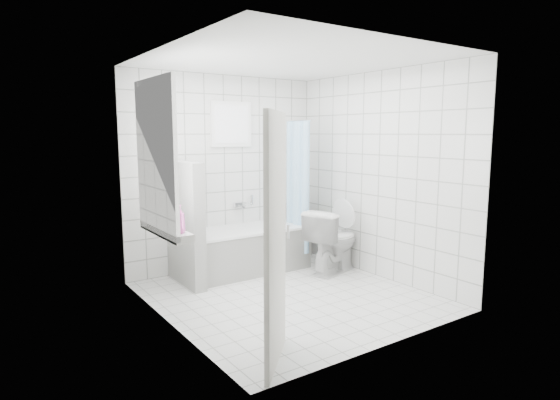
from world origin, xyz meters
TOP-DOWN VIEW (x-y plane):
  - ground at (0.00, 0.00)m, footprint 3.00×3.00m
  - ceiling at (0.00, 0.00)m, footprint 3.00×3.00m
  - wall_back at (0.00, 1.50)m, footprint 2.80×0.02m
  - wall_front at (0.00, -1.50)m, footprint 2.80×0.02m
  - wall_left at (-1.40, 0.00)m, footprint 0.02×3.00m
  - wall_right at (1.40, 0.00)m, footprint 0.02×3.00m
  - window_left at (-1.35, 0.30)m, footprint 0.01×0.90m
  - window_back at (0.10, 1.46)m, footprint 0.50×0.01m
  - window_sill at (-1.31, 0.30)m, footprint 0.18×1.02m
  - door at (-0.98, -1.19)m, footprint 0.58×0.61m
  - bathtub at (0.11, 1.12)m, footprint 1.63×0.77m
  - partition_wall at (-0.77, 1.07)m, footprint 0.15×0.85m
  - tiled_ledge at (1.13, 1.38)m, footprint 0.40×0.24m
  - toilet at (1.03, 0.43)m, footprint 0.94×0.70m
  - curtain_rod at (0.86, 1.10)m, footprint 0.02×0.80m
  - shower_curtain at (0.86, 0.97)m, footprint 0.14×0.48m
  - tub_faucet at (0.21, 1.46)m, footprint 0.18×0.06m
  - sill_bottles at (-1.30, 0.24)m, footprint 0.17×0.76m
  - ledge_bottles at (1.14, 1.36)m, footprint 0.17×0.17m

SIDE VIEW (x-z plane):
  - ground at x=0.00m, z-range 0.00..0.00m
  - tiled_ledge at x=1.13m, z-range 0.00..0.55m
  - bathtub at x=0.11m, z-range 0.00..0.58m
  - toilet at x=1.03m, z-range 0.00..0.85m
  - ledge_bottles at x=1.14m, z-range 0.54..0.80m
  - partition_wall at x=-0.77m, z-range 0.00..1.50m
  - tub_faucet at x=0.21m, z-range 0.82..0.88m
  - window_sill at x=-1.31m, z-range 0.82..0.90m
  - door at x=-0.98m, z-range 0.00..2.00m
  - sill_bottles at x=-1.30m, z-range 0.88..1.15m
  - shower_curtain at x=0.86m, z-range 0.21..1.99m
  - wall_back at x=0.00m, z-range 0.00..2.60m
  - wall_front at x=0.00m, z-range 0.00..2.60m
  - wall_left at x=-1.40m, z-range 0.00..2.60m
  - wall_right at x=1.40m, z-range 0.00..2.60m
  - window_left at x=-1.35m, z-range 0.90..2.30m
  - window_back at x=0.10m, z-range 1.70..2.20m
  - curtain_rod at x=0.86m, z-range 1.99..2.01m
  - ceiling at x=0.00m, z-range 2.60..2.60m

